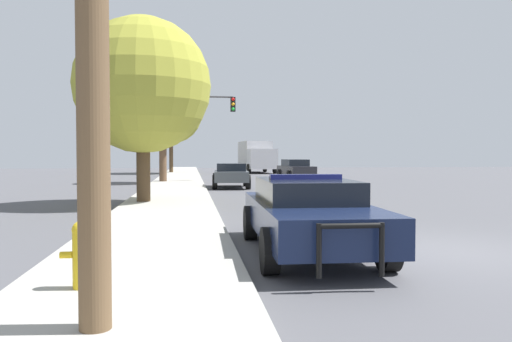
# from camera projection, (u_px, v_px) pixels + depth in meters

# --- Properties ---
(ground_plane) EXTENTS (110.00, 110.00, 0.00)m
(ground_plane) POSITION_uv_depth(u_px,v_px,m) (435.00, 251.00, 8.99)
(ground_plane) COLOR #4F4F54
(sidewalk_left) EXTENTS (3.00, 110.00, 0.13)m
(sidewalk_left) POSITION_uv_depth(u_px,v_px,m) (147.00, 255.00, 8.32)
(sidewalk_left) COLOR #A3A099
(sidewalk_left) RESTS_ON ground_plane
(police_car) EXTENTS (2.10, 5.00, 1.38)m
(police_car) POSITION_uv_depth(u_px,v_px,m) (308.00, 212.00, 8.82)
(police_car) COLOR #141E3D
(police_car) RESTS_ON ground_plane
(fire_hydrant) EXTENTS (0.49, 0.21, 0.81)m
(fire_hydrant) POSITION_uv_depth(u_px,v_px,m) (81.00, 252.00, 5.97)
(fire_hydrant) COLOR gold
(fire_hydrant) RESTS_ON sidewalk_left
(traffic_light) EXTENTS (4.37, 0.35, 5.29)m
(traffic_light) POSITION_uv_depth(u_px,v_px,m) (194.00, 119.00, 30.48)
(traffic_light) COLOR #424247
(traffic_light) RESTS_ON sidewalk_left
(car_background_oncoming) EXTENTS (2.13, 4.06, 1.39)m
(car_background_oncoming) POSITION_uv_depth(u_px,v_px,m) (296.00, 169.00, 33.94)
(car_background_oncoming) COLOR black
(car_background_oncoming) RESTS_ON ground_plane
(car_background_midblock) EXTENTS (2.07, 4.13, 1.27)m
(car_background_midblock) POSITION_uv_depth(u_px,v_px,m) (231.00, 174.00, 25.84)
(car_background_midblock) COLOR #474C51
(car_background_midblock) RESTS_ON ground_plane
(box_truck) EXTENTS (3.01, 7.14, 2.96)m
(box_truck) POSITION_uv_depth(u_px,v_px,m) (256.00, 156.00, 46.99)
(box_truck) COLOR #B7B7BC
(box_truck) RESTS_ON ground_plane
(tree_sidewalk_far) EXTENTS (5.58, 5.58, 8.14)m
(tree_sidewalk_far) POSITION_uv_depth(u_px,v_px,m) (171.00, 113.00, 44.53)
(tree_sidewalk_far) COLOR #4C3823
(tree_sidewalk_far) RESTS_ON sidewalk_left
(tree_sidewalk_mid) EXTENTS (3.75, 3.75, 6.52)m
(tree_sidewalk_mid) POSITION_uv_depth(u_px,v_px,m) (163.00, 104.00, 29.52)
(tree_sidewalk_mid) COLOR brown
(tree_sidewalk_mid) RESTS_ON sidewalk_left
(tree_sidewalk_near) EXTENTS (4.63, 4.63, 6.27)m
(tree_sidewalk_near) POSITION_uv_depth(u_px,v_px,m) (143.00, 86.00, 16.93)
(tree_sidewalk_near) COLOR #4C3823
(tree_sidewalk_near) RESTS_ON sidewalk_left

